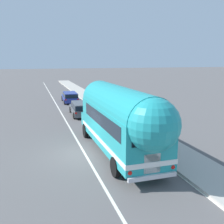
{
  "coord_description": "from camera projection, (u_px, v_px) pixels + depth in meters",
  "views": [
    {
      "loc": [
        -2.86,
        -14.94,
        5.66
      ],
      "look_at": [
        2.12,
        1.3,
        2.23
      ],
      "focal_mm": 42.09,
      "sensor_mm": 36.0,
      "label": 1
    }
  ],
  "objects": [
    {
      "name": "ground_plane",
      "position": [
        85.0,
        154.0,
        15.95
      ],
      "size": [
        300.0,
        300.0,
        0.0
      ],
      "primitive_type": "plane",
      "color": "#565454"
    },
    {
      "name": "lane_markings",
      "position": [
        79.0,
        114.0,
        27.71
      ],
      "size": [
        4.04,
        80.0,
        0.01
      ],
      "color": "silver",
      "rests_on": "ground"
    },
    {
      "name": "sidewalk_slab",
      "position": [
        116.0,
        115.0,
        26.8
      ],
      "size": [
        2.62,
        90.0,
        0.15
      ],
      "primitive_type": "cube",
      "color": "#ADA89E",
      "rests_on": "ground"
    },
    {
      "name": "painted_bus",
      "position": [
        121.0,
        118.0,
        15.15
      ],
      "size": [
        2.7,
        11.5,
        4.12
      ],
      "color": "teal",
      "rests_on": "ground"
    },
    {
      "name": "car_lead",
      "position": [
        81.0,
        108.0,
        26.66
      ],
      "size": [
        2.06,
        4.73,
        1.37
      ],
      "color": "#474C51",
      "rests_on": "ground"
    },
    {
      "name": "car_second",
      "position": [
        70.0,
        97.0,
        34.74
      ],
      "size": [
        2.0,
        4.67,
        1.37
      ],
      "color": "navy",
      "rests_on": "ground"
    }
  ]
}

